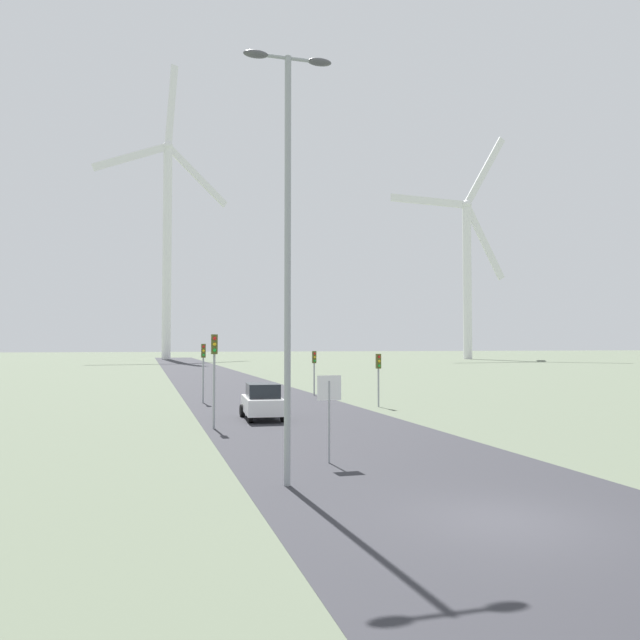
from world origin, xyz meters
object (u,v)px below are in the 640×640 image
(car_approaching, at_px, (262,401))
(traffic_light_post_near_left, at_px, (214,360))
(streetlamp, at_px, (288,222))
(traffic_light_post_near_right, at_px, (379,368))
(wind_turbine_left, at_px, (167,229))
(wind_turbine_center, at_px, (467,260))
(traffic_light_post_mid_right, at_px, (314,363))
(traffic_light_post_mid_left, at_px, (203,360))
(stop_sign_near, at_px, (329,402))

(car_approaching, bearing_deg, traffic_light_post_near_left, -134.11)
(streetlamp, xyz_separation_m, traffic_light_post_near_left, (-0.71, 12.01, -4.08))
(traffic_light_post_near_right, xyz_separation_m, wind_turbine_left, (-8.71, 125.03, 30.56))
(streetlamp, relative_size, wind_turbine_center, 0.20)
(traffic_light_post_near_left, relative_size, traffic_light_post_mid_right, 1.29)
(streetlamp, height_order, wind_turbine_center, wind_turbine_center)
(traffic_light_post_near_right, relative_size, traffic_light_post_mid_left, 0.84)
(stop_sign_near, xyz_separation_m, car_approaching, (0.03, 12.09, -1.06))
(traffic_light_post_mid_left, bearing_deg, stop_sign_near, -84.59)
(car_approaching, relative_size, wind_turbine_center, 0.07)
(traffic_light_post_near_right, distance_m, wind_turbine_center, 127.76)
(streetlamp, xyz_separation_m, traffic_light_post_mid_right, (8.40, 28.20, -4.77))
(streetlamp, height_order, stop_sign_near, streetlamp)
(car_approaching, bearing_deg, traffic_light_post_mid_right, 64.56)
(traffic_light_post_near_right, relative_size, wind_turbine_center, 0.06)
(traffic_light_post_mid_left, distance_m, traffic_light_post_mid_right, 9.17)
(stop_sign_near, height_order, traffic_light_post_mid_right, traffic_light_post_mid_right)
(streetlamp, distance_m, wind_turbine_left, 146.45)
(traffic_light_post_mid_right, height_order, car_approaching, traffic_light_post_mid_right)
(wind_turbine_left, bearing_deg, car_approaching, -89.67)
(traffic_light_post_near_right, height_order, car_approaching, traffic_light_post_near_right)
(traffic_light_post_mid_left, distance_m, wind_turbine_left, 123.22)
(traffic_light_post_near_left, bearing_deg, traffic_light_post_mid_left, 87.13)
(traffic_light_post_near_right, xyz_separation_m, wind_turbine_center, (65.58, 107.21, 22.95))
(traffic_light_post_near_left, xyz_separation_m, wind_turbine_center, (76.30, 114.34, 22.20))
(traffic_light_post_mid_left, bearing_deg, streetlamp, -89.83)
(wind_turbine_center, bearing_deg, traffic_light_post_mid_left, -126.66)
(streetlamp, bearing_deg, traffic_light_post_near_left, 93.38)
(car_approaching, height_order, wind_turbine_left, wind_turbine_left)
(traffic_light_post_mid_left, bearing_deg, traffic_light_post_mid_right, 22.53)
(traffic_light_post_mid_left, bearing_deg, traffic_light_post_near_right, -28.85)
(streetlamp, distance_m, traffic_light_post_mid_left, 25.08)
(traffic_light_post_mid_right, relative_size, wind_turbine_center, 0.06)
(streetlamp, bearing_deg, traffic_light_post_near_right, 62.38)
(stop_sign_near, relative_size, traffic_light_post_near_left, 0.66)
(streetlamp, xyz_separation_m, stop_sign_near, (2.00, 2.75, -5.23))
(stop_sign_near, xyz_separation_m, traffic_light_post_mid_left, (-2.08, 21.94, 0.85))
(traffic_light_post_near_right, height_order, traffic_light_post_mid_right, traffic_light_post_mid_right)
(traffic_light_post_near_right, height_order, wind_turbine_left, wind_turbine_left)
(stop_sign_near, height_order, wind_turbine_left, wind_turbine_left)
(stop_sign_near, bearing_deg, streetlamp, -126.04)
(traffic_light_post_near_left, relative_size, car_approaching, 1.02)
(traffic_light_post_near_left, distance_m, wind_turbine_left, 135.50)
(traffic_light_post_near_right, distance_m, traffic_light_post_mid_left, 11.52)
(traffic_light_post_mid_left, height_order, traffic_light_post_mid_right, traffic_light_post_mid_left)
(traffic_light_post_near_right, xyz_separation_m, traffic_light_post_mid_right, (-1.62, 9.07, 0.05))
(traffic_light_post_near_right, relative_size, traffic_light_post_mid_right, 0.98)
(traffic_light_post_mid_right, distance_m, car_approaching, 14.88)
(traffic_light_post_near_left, distance_m, wind_turbine_center, 139.24)
(traffic_light_post_mid_left, bearing_deg, car_approaching, -77.91)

